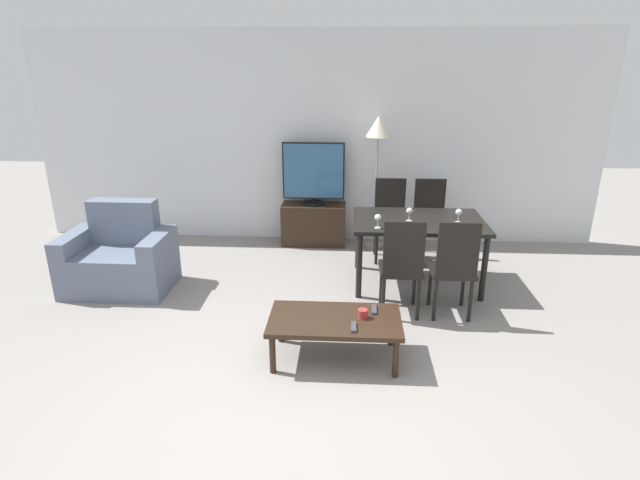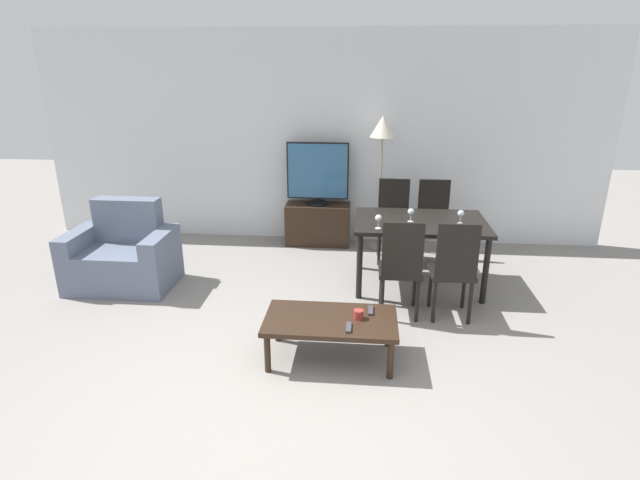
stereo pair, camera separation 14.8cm
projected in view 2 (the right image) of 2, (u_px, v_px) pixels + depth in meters
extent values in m
plane|color=gray|center=(266.00, 426.00, 3.33)|extent=(18.00, 18.00, 0.00)
cube|color=silver|center=(320.00, 139.00, 6.48)|extent=(7.38, 0.06, 2.70)
cube|color=slate|center=(123.00, 267.00, 5.35)|extent=(0.72, 0.72, 0.44)
cube|color=slate|center=(128.00, 220.00, 5.44)|extent=(0.72, 0.20, 0.48)
cube|color=slate|center=(82.00, 258.00, 5.36)|extent=(0.18, 0.72, 0.62)
cube|color=slate|center=(162.00, 261.00, 5.28)|extent=(0.18, 0.72, 0.62)
cube|color=black|center=(318.00, 224.00, 6.60)|extent=(0.83, 0.37, 0.54)
cylinder|color=black|center=(318.00, 203.00, 6.51)|extent=(0.28, 0.28, 0.03)
cylinder|color=black|center=(318.00, 200.00, 6.49)|extent=(0.04, 0.04, 0.05)
cube|color=black|center=(318.00, 171.00, 6.36)|extent=(0.79, 0.04, 0.73)
cube|color=#2D5B84|center=(318.00, 171.00, 6.34)|extent=(0.76, 0.01, 0.69)
cube|color=black|center=(331.00, 321.00, 3.99)|extent=(1.06, 0.58, 0.04)
cylinder|color=black|center=(267.00, 353.00, 3.87)|extent=(0.05, 0.05, 0.33)
cylinder|color=black|center=(391.00, 360.00, 3.79)|extent=(0.05, 0.05, 0.33)
cylinder|color=black|center=(278.00, 324.00, 4.31)|extent=(0.05, 0.05, 0.33)
cylinder|color=black|center=(388.00, 329.00, 4.22)|extent=(0.05, 0.05, 0.33)
cube|color=black|center=(420.00, 222.00, 5.22)|extent=(1.37, 0.91, 0.04)
cylinder|color=black|center=(359.00, 267.00, 5.03)|extent=(0.06, 0.06, 0.69)
cylinder|color=black|center=(486.00, 271.00, 4.92)|extent=(0.06, 0.06, 0.69)
cylinder|color=black|center=(361.00, 241.00, 5.77)|extent=(0.06, 0.06, 0.69)
cylinder|color=black|center=(470.00, 244.00, 5.66)|extent=(0.06, 0.06, 0.69)
cube|color=black|center=(400.00, 270.00, 4.69)|extent=(0.40, 0.40, 0.04)
cylinder|color=black|center=(381.00, 285.00, 4.94)|extent=(0.04, 0.04, 0.43)
cylinder|color=black|center=(414.00, 286.00, 4.91)|extent=(0.04, 0.04, 0.43)
cylinder|color=black|center=(382.00, 299.00, 4.63)|extent=(0.04, 0.04, 0.43)
cylinder|color=black|center=(417.00, 301.00, 4.61)|extent=(0.04, 0.04, 0.43)
cube|color=black|center=(403.00, 250.00, 4.43)|extent=(0.37, 0.04, 0.51)
cube|color=black|center=(434.00, 227.00, 5.93)|extent=(0.40, 0.40, 0.04)
cylinder|color=black|center=(420.00, 249.00, 5.87)|extent=(0.04, 0.04, 0.43)
cylinder|color=black|center=(448.00, 250.00, 5.84)|extent=(0.04, 0.04, 0.43)
cylinder|color=black|center=(417.00, 240.00, 6.18)|extent=(0.04, 0.04, 0.43)
cylinder|color=black|center=(444.00, 241.00, 6.15)|extent=(0.04, 0.04, 0.43)
cube|color=black|center=(434.00, 200.00, 6.01)|extent=(0.37, 0.04, 0.51)
cube|color=black|center=(452.00, 272.00, 4.65)|extent=(0.40, 0.40, 0.04)
cylinder|color=black|center=(430.00, 287.00, 4.90)|extent=(0.04, 0.04, 0.43)
cylinder|color=black|center=(464.00, 288.00, 4.87)|extent=(0.04, 0.04, 0.43)
cylinder|color=black|center=(434.00, 302.00, 4.59)|extent=(0.04, 0.04, 0.43)
cylinder|color=black|center=(470.00, 303.00, 4.56)|extent=(0.04, 0.04, 0.43)
cube|color=black|center=(458.00, 252.00, 4.39)|extent=(0.37, 0.04, 0.51)
cube|color=black|center=(393.00, 226.00, 5.97)|extent=(0.40, 0.40, 0.04)
cylinder|color=black|center=(379.00, 248.00, 5.91)|extent=(0.04, 0.04, 0.43)
cylinder|color=black|center=(407.00, 249.00, 5.89)|extent=(0.04, 0.04, 0.43)
cylinder|color=black|center=(379.00, 239.00, 6.22)|extent=(0.04, 0.04, 0.43)
cylinder|color=black|center=(405.00, 240.00, 6.19)|extent=(0.04, 0.04, 0.43)
cube|color=black|center=(394.00, 200.00, 6.05)|extent=(0.37, 0.04, 0.51)
cylinder|color=gray|center=(378.00, 246.00, 6.55)|extent=(0.24, 0.24, 0.02)
cylinder|color=gray|center=(380.00, 193.00, 6.30)|extent=(0.02, 0.02, 1.41)
cone|color=beige|center=(383.00, 126.00, 6.02)|extent=(0.31, 0.31, 0.25)
cube|color=#38383D|center=(349.00, 327.00, 3.82)|extent=(0.04, 0.15, 0.02)
cube|color=#38383D|center=(371.00, 310.00, 4.08)|extent=(0.04, 0.15, 0.02)
cylinder|color=maroon|center=(359.00, 314.00, 3.96)|extent=(0.08, 0.08, 0.07)
cylinder|color=silver|center=(460.00, 224.00, 5.10)|extent=(0.06, 0.06, 0.01)
cylinder|color=silver|center=(460.00, 220.00, 5.09)|extent=(0.01, 0.01, 0.07)
sphere|color=silver|center=(461.00, 213.00, 5.07)|extent=(0.07, 0.07, 0.07)
cylinder|color=silver|center=(378.00, 228.00, 4.96)|extent=(0.06, 0.06, 0.01)
cylinder|color=silver|center=(378.00, 225.00, 4.94)|extent=(0.01, 0.01, 0.07)
sphere|color=silver|center=(379.00, 218.00, 4.92)|extent=(0.07, 0.07, 0.07)
cylinder|color=silver|center=(410.00, 222.00, 5.16)|extent=(0.06, 0.06, 0.01)
cylinder|color=silver|center=(411.00, 218.00, 5.15)|extent=(0.01, 0.01, 0.07)
sphere|color=silver|center=(411.00, 212.00, 5.13)|extent=(0.07, 0.07, 0.07)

